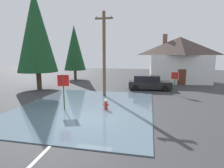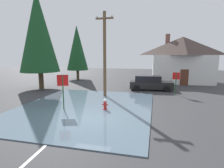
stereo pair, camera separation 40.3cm
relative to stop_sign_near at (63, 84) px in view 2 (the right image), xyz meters
name	(u,v)px [view 2 (the right image)]	position (x,y,z in m)	size (l,w,h in m)	color
ground_plane	(87,119)	(2.25, -1.34, -1.86)	(80.00, 80.00, 0.10)	#38383A
flood_puddle	(85,107)	(1.27, 0.90, -1.78)	(9.60, 11.50, 0.05)	slate
lane_stop_bar	(82,128)	(2.53, -2.75, -1.80)	(3.06, 0.30, 0.01)	silver
lane_center_stripe	(37,153)	(1.79, -5.52, -1.80)	(3.15, 0.14, 0.01)	silver
stop_sign_near	(63,84)	(0.00, 0.00, 0.00)	(0.78, 0.27, 2.50)	#1E4C28
fire_hydrant	(105,104)	(2.87, 0.59, -1.41)	(0.41, 0.35, 0.81)	#AD231E
utility_pole	(105,53)	(1.71, 4.67, 2.16)	(1.60, 0.28, 7.59)	brown
stop_sign_far	(176,79)	(8.17, 6.82, -0.24)	(0.70, 0.16, 2.20)	#1E4C28
house	(182,59)	(9.72, 15.66, 1.45)	(8.58, 5.73, 6.77)	silver
parked_car	(150,83)	(5.71, 8.92, -1.05)	(4.72, 2.35, 1.59)	black
pine_tree_tall_left	(77,48)	(-5.67, 15.11, 3.05)	(3.30, 3.30, 8.26)	#4C3823
pine_tree_mid_left	(38,32)	(-6.51, 6.85, 4.54)	(4.32, 4.32, 10.79)	#4C3823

